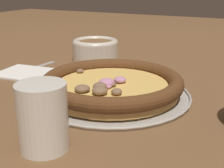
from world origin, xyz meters
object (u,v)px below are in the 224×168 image
at_px(napkin, 26,72).
at_px(pizza_tray, 112,95).
at_px(pizza, 112,84).
at_px(drinking_cup, 43,117).
at_px(fork, 27,70).
at_px(bowl_far, 95,49).

bearing_deg(napkin, pizza_tray, 169.85).
bearing_deg(pizza_tray, napkin, -10.15).
xyz_separation_m(pizza, napkin, (0.27, -0.05, -0.02)).
bearing_deg(napkin, drinking_cup, 135.01).
bearing_deg(pizza_tray, fork, -14.13).
bearing_deg(fork, pizza, 81.92).
xyz_separation_m(bowl_far, drinking_cup, (-0.18, 0.47, 0.01)).
height_order(napkin, fork, napkin).
relative_size(pizza_tray, napkin, 2.16).
bearing_deg(drinking_cup, pizza, -88.35).
bearing_deg(napkin, pizza, 169.69).
bearing_deg(fork, bowl_far, 152.90).
bearing_deg(fork, pizza_tray, 82.07).
bearing_deg(pizza_tray, pizza, 90.58).
bearing_deg(pizza_tray, drinking_cup, 91.65).
relative_size(bowl_far, napkin, 0.90).
distance_m(pizza_tray, fork, 0.30).
bearing_deg(drinking_cup, napkin, -44.99).
distance_m(napkin, fork, 0.03).
bearing_deg(napkin, fork, -52.17).
relative_size(drinking_cup, napkin, 0.65).
relative_size(bowl_far, drinking_cup, 1.38).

